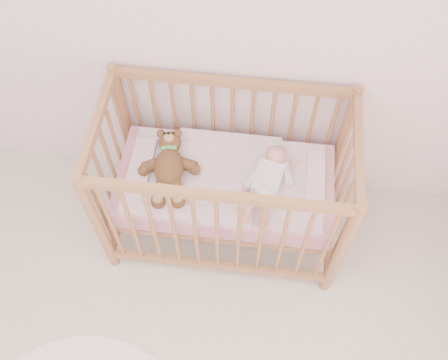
# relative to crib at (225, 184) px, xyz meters

# --- Properties ---
(wall_back) EXTENTS (4.00, 0.02, 2.70)m
(wall_back) POSITION_rel_crib_xyz_m (-0.40, 0.40, 0.85)
(wall_back) COLOR white
(wall_back) RESTS_ON floor
(crib) EXTENTS (1.36, 0.76, 1.00)m
(crib) POSITION_rel_crib_xyz_m (0.00, 0.00, 0.00)
(crib) COLOR #AA7848
(crib) RESTS_ON floor
(mattress) EXTENTS (1.22, 0.62, 0.13)m
(mattress) POSITION_rel_crib_xyz_m (0.00, 0.00, -0.01)
(mattress) COLOR pink
(mattress) RESTS_ON crib
(blanket) EXTENTS (1.10, 0.58, 0.06)m
(blanket) POSITION_rel_crib_xyz_m (0.00, 0.00, 0.06)
(blanket) COLOR #D290A3
(blanket) RESTS_ON mattress
(baby) EXTENTS (0.36, 0.58, 0.13)m
(baby) POSITION_rel_crib_xyz_m (0.24, -0.02, 0.14)
(baby) COLOR white
(baby) RESTS_ON blanket
(teddy_bear) EXTENTS (0.43, 0.56, 0.14)m
(teddy_bear) POSITION_rel_crib_xyz_m (-0.31, -0.02, 0.15)
(teddy_bear) COLOR brown
(teddy_bear) RESTS_ON blanket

